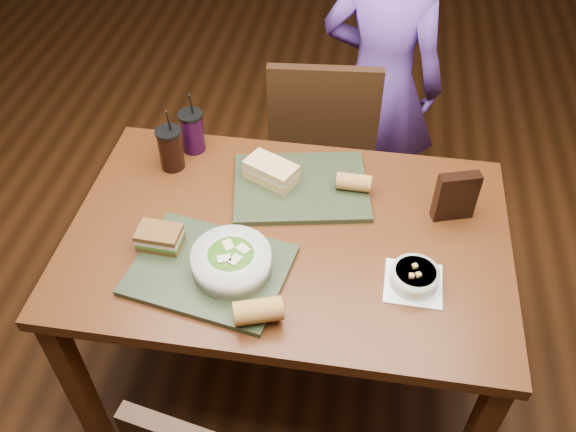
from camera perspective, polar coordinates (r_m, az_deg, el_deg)
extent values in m
plane|color=#381C0B|center=(2.40, 0.00, -13.96)|extent=(6.00, 6.00, 0.00)
cube|color=#49230E|center=(2.06, -19.04, -14.77)|extent=(0.06, 0.06, 0.71)
cube|color=#49230E|center=(2.47, -12.53, -0.04)|extent=(0.06, 0.06, 0.71)
cube|color=#49230E|center=(2.37, 15.94, -3.19)|extent=(0.06, 0.06, 0.71)
cube|color=#49230E|center=(1.82, 0.00, -2.01)|extent=(1.30, 0.85, 0.04)
cube|color=black|center=(2.59, 3.51, 6.22)|extent=(0.44, 0.44, 0.04)
cube|color=black|center=(2.29, 3.28, 8.48)|extent=(0.41, 0.08, 0.49)
cube|color=black|center=(2.63, -0.91, 0.35)|extent=(0.04, 0.04, 0.42)
cube|color=black|center=(2.61, 6.68, -0.48)|extent=(0.04, 0.04, 0.42)
cube|color=black|center=(2.89, 0.24, 5.18)|extent=(0.04, 0.04, 0.42)
cube|color=black|center=(2.87, 7.18, 4.45)|extent=(0.04, 0.04, 0.42)
imported|color=#5F389C|center=(2.55, 8.65, 12.12)|extent=(0.57, 0.44, 1.39)
cube|color=#232D1A|center=(1.71, -7.32, -5.02)|extent=(0.47, 0.39, 0.02)
cube|color=#232D1A|center=(1.93, 1.20, 2.74)|extent=(0.47, 0.39, 0.02)
cylinder|color=silver|center=(1.67, -5.31, -4.26)|extent=(0.22, 0.22, 0.06)
ellipsoid|color=#427219|center=(1.66, -5.34, -3.97)|extent=(0.18, 0.18, 0.05)
cube|color=beige|center=(1.65, -4.21, -3.13)|extent=(0.04, 0.04, 0.01)
cube|color=beige|center=(1.63, -5.99, -4.02)|extent=(0.04, 0.04, 0.01)
cube|color=beige|center=(1.62, -4.99, -4.13)|extent=(0.04, 0.04, 0.01)
cube|color=beige|center=(1.66, -5.61, -2.74)|extent=(0.04, 0.04, 0.01)
cube|color=white|center=(1.71, 11.63, -6.20)|extent=(0.16, 0.16, 0.00)
cylinder|color=silver|center=(1.69, 11.77, -5.61)|extent=(0.13, 0.13, 0.05)
cylinder|color=black|center=(1.67, 11.87, -5.18)|extent=(0.11, 0.11, 0.01)
cube|color=#B28947|center=(1.65, 11.48, -5.51)|extent=(0.01, 0.01, 0.01)
cube|color=#B28947|center=(1.67, 11.79, -4.60)|extent=(0.02, 0.02, 0.01)
cube|color=#B28947|center=(1.66, 12.11, -5.39)|extent=(0.02, 0.02, 0.01)
cube|color=#593819|center=(1.78, -11.82, -2.42)|extent=(0.13, 0.09, 0.02)
cube|color=#3F721E|center=(1.77, -11.88, -2.12)|extent=(0.13, 0.09, 0.01)
cube|color=beige|center=(1.76, -11.94, -1.85)|extent=(0.13, 0.09, 0.01)
cube|color=#593819|center=(1.75, -12.01, -1.51)|extent=(0.13, 0.09, 0.02)
cube|color=tan|center=(1.94, -1.57, 3.71)|extent=(0.18, 0.15, 0.02)
cube|color=orange|center=(1.93, -1.58, 4.04)|extent=(0.18, 0.15, 0.01)
cube|color=beige|center=(1.92, -1.58, 4.25)|extent=(0.18, 0.15, 0.01)
cube|color=tan|center=(1.91, -1.59, 4.65)|extent=(0.18, 0.15, 0.02)
cylinder|color=#AD7533|center=(1.56, -2.81, -8.86)|extent=(0.14, 0.10, 0.06)
cylinder|color=#AD7533|center=(1.91, 6.17, 3.17)|extent=(0.11, 0.06, 0.05)
cylinder|color=black|center=(2.02, -10.91, 6.09)|extent=(0.08, 0.08, 0.14)
cylinder|color=black|center=(1.97, -11.20, 7.75)|extent=(0.08, 0.08, 0.01)
cylinder|color=black|center=(1.95, -11.11, 8.66)|extent=(0.01, 0.02, 0.09)
cylinder|color=black|center=(2.08, -8.94, 7.71)|extent=(0.08, 0.08, 0.14)
cylinder|color=black|center=(2.03, -9.17, 9.33)|extent=(0.08, 0.08, 0.01)
cylinder|color=black|center=(2.01, -9.05, 10.24)|extent=(0.01, 0.02, 0.09)
cube|color=black|center=(1.86, 15.42, 1.78)|extent=(0.13, 0.07, 0.16)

